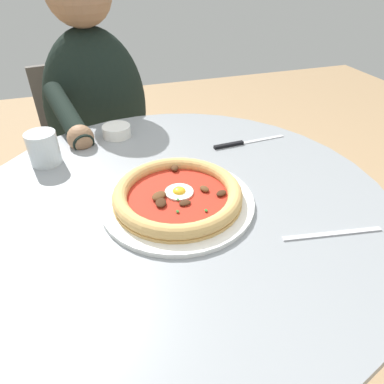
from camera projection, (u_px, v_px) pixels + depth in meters
ground_plane at (183, 377)px, 1.16m from camera, size 6.00×6.00×0.02m
dining_table at (179, 249)px, 0.81m from camera, size 0.89×0.89×0.75m
pizza_on_plate at (178, 196)px, 0.69m from camera, size 0.31×0.31×0.04m
water_glass at (44, 150)px, 0.81m from camera, size 0.07×0.07×0.08m
steak_knife at (239, 143)px, 0.91m from camera, size 0.02×0.21×0.01m
ramekin_capers at (117, 131)px, 0.94m from camera, size 0.08×0.08×0.03m
fork_utensil at (332, 234)px, 0.62m from camera, size 0.04×0.19×0.00m
diner_person at (106, 158)px, 1.31m from camera, size 0.53×0.38×1.17m
cafe_chair_diner at (97, 146)px, 1.42m from camera, size 0.47×0.47×0.82m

